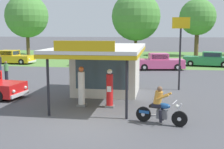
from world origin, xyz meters
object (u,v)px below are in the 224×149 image
gas_pump_nearside (81,88)px  parked_car_back_row_centre_right (11,58)px  parked_car_back_row_right (95,59)px  gas_pump_offside (110,90)px  parked_car_second_row_spare (159,62)px  bystander_leaning_by_kiosk (0,63)px  bystander_strolling_foreground (6,71)px  roadside_pole_sign (180,41)px  motorcycle_with_rider (160,108)px  parked_car_back_row_centre_left (208,60)px

gas_pump_nearside → parked_car_back_row_centre_right: gas_pump_nearside is taller
parked_car_back_row_right → parked_car_back_row_centre_right: bearing=178.2°
gas_pump_offside → parked_car_second_row_spare: bearing=80.4°
gas_pump_nearside → gas_pump_offside: gas_pump_nearside is taller
gas_pump_nearside → parked_car_back_row_centre_right: size_ratio=0.38×
parked_car_back_row_centre_right → bystander_leaning_by_kiosk: 7.21m
bystander_strolling_foreground → roadside_pole_sign: (12.84, -1.57, 2.40)m
parked_car_second_row_spare → parked_car_back_row_centre_right: 17.13m
gas_pump_offside → motorcycle_with_rider: gas_pump_offside is taller
parked_car_back_row_right → gas_pump_offside: bearing=-75.4°
parked_car_back_row_centre_left → roadside_pole_sign: roadside_pole_sign is taller
parked_car_second_row_spare → gas_pump_offside: bearing=-99.6°
bystander_strolling_foreground → roadside_pole_sign: bearing=-7.0°
bystander_strolling_foreground → roadside_pole_sign: roadside_pole_sign is taller
gas_pump_nearside → bystander_strolling_foreground: 10.08m
parked_car_back_row_centre_right → roadside_pole_sign: size_ratio=1.15×
gas_pump_nearside → parked_car_back_row_right: bearing=100.0°
parked_car_second_row_spare → bystander_leaning_by_kiosk: (-14.48, -4.06, 0.13)m
motorcycle_with_rider → bystander_strolling_foreground: size_ratio=1.41×
parked_car_second_row_spare → bystander_strolling_foreground: bearing=-144.7°
motorcycle_with_rider → parked_car_back_row_right: motorcycle_with_rider is taller
parked_car_back_row_centre_right → roadside_pole_sign: (18.14, -12.51, 2.49)m
roadside_pole_sign → bystander_leaning_by_kiosk: bearing=160.0°
parked_car_back_row_right → gas_pump_nearside: bearing=-80.0°
parked_car_back_row_centre_left → gas_pump_nearside: bearing=-116.4°
motorcycle_with_rider → gas_pump_nearside: bearing=149.8°
gas_pump_offside → parked_car_second_row_spare: 14.97m
parked_car_back_row_centre_left → roadside_pole_sign: size_ratio=1.15×
gas_pump_nearside → gas_pump_offside: size_ratio=1.05×
parked_car_second_row_spare → bystander_leaning_by_kiosk: 15.04m
parked_car_back_row_right → parked_car_back_row_centre_right: parked_car_back_row_centre_right is taller
gas_pump_nearside → parked_car_back_row_centre_right: 21.77m
gas_pump_offside → parked_car_back_row_centre_left: bearing=67.4°
roadside_pole_sign → gas_pump_offside: bearing=-126.9°
roadside_pole_sign → motorcycle_with_rider: bearing=-99.7°
motorcycle_with_rider → gas_pump_offside: bearing=137.4°
parked_car_back_row_centre_right → bystander_strolling_foreground: 12.16m
bystander_leaning_by_kiosk → roadside_pole_sign: 16.89m
gas_pump_nearside → parked_car_back_row_right: size_ratio=0.40×
parked_car_back_row_right → bystander_leaning_by_kiosk: bearing=-139.3°
gas_pump_offside → bystander_strolling_foreground: bearing=144.3°
parked_car_second_row_spare → parked_car_back_row_centre_right: (-16.91, 2.73, -0.03)m
parked_car_back_row_centre_left → parked_car_second_row_spare: bearing=-145.2°
roadside_pole_sign → bystander_strolling_foreground: bearing=173.0°
parked_car_back_row_centre_right → motorcycle_with_rider: bearing=-49.5°
parked_car_second_row_spare → roadside_pole_sign: size_ratio=1.09×
bystander_strolling_foreground → roadside_pole_sign: 13.15m
parked_car_back_row_right → parked_car_second_row_spare: (6.96, -2.42, 0.04)m
gas_pump_offside → motorcycle_with_rider: (2.49, -2.29, -0.23)m
motorcycle_with_rider → bystander_strolling_foreground: 14.58m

